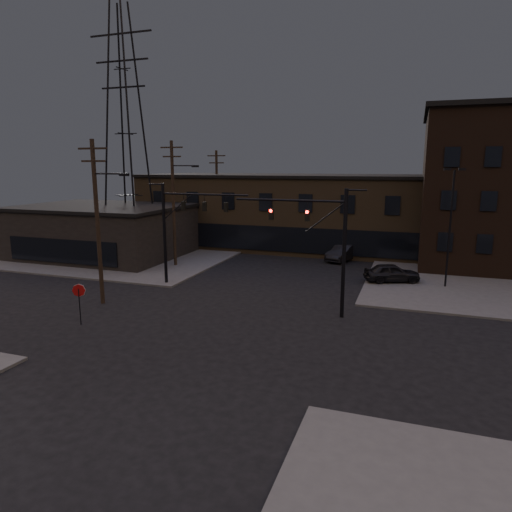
{
  "coord_description": "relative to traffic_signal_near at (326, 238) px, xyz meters",
  "views": [
    {
      "loc": [
        10.39,
        -23.01,
        9.34
      ],
      "look_at": [
        0.77,
        4.62,
        3.5
      ],
      "focal_mm": 32.0,
      "sensor_mm": 36.0,
      "label": 1
    }
  ],
  "objects": [
    {
      "name": "traffic_signal_far",
      "position": [
        -12.07,
        3.5,
        0.08
      ],
      "size": [
        7.12,
        0.24,
        8.0
      ],
      "color": "black",
      "rests_on": "ground"
    },
    {
      "name": "utility_pole_near",
      "position": [
        -14.79,
        -2.5,
        0.94
      ],
      "size": [
        3.7,
        0.28,
        11.0
      ],
      "color": "black",
      "rests_on": "ground"
    },
    {
      "name": "sidewalk_nw",
      "position": [
        -27.36,
        17.5,
        -4.86
      ],
      "size": [
        30.0,
        30.0,
        0.15
      ],
      "primitive_type": "cube",
      "color": "#474744",
      "rests_on": "ground"
    },
    {
      "name": "traffic_signal_near",
      "position": [
        0.0,
        0.0,
        0.0
      ],
      "size": [
        7.12,
        0.24,
        8.0
      ],
      "color": "black",
      "rests_on": "ground"
    },
    {
      "name": "car_crossing",
      "position": [
        -1.35,
        17.43,
        -4.11
      ],
      "size": [
        3.19,
        5.26,
        1.64
      ],
      "primitive_type": "imported",
      "rotation": [
        0.0,
        0.0,
        -0.32
      ],
      "color": "black",
      "rests_on": "ground"
    },
    {
      "name": "parked_car_lot_a",
      "position": [
        3.64,
        9.61,
        -4.04
      ],
      "size": [
        4.68,
        3.21,
        1.48
      ],
      "primitive_type": "imported",
      "rotation": [
        0.0,
        0.0,
        1.94
      ],
      "color": "black",
      "rests_on": "sidewalk_ne"
    },
    {
      "name": "ground",
      "position": [
        -5.36,
        -4.5,
        -4.93
      ],
      "size": [
        140.0,
        140.0,
        0.0
      ],
      "primitive_type": "plane",
      "color": "black",
      "rests_on": "ground"
    },
    {
      "name": "building_row",
      "position": [
        -5.36,
        23.5,
        -0.93
      ],
      "size": [
        40.0,
        12.0,
        8.0
      ],
      "primitive_type": "cube",
      "color": "#4A3B27",
      "rests_on": "ground"
    },
    {
      "name": "transmission_tower",
      "position": [
        -23.36,
        13.5,
        7.57
      ],
      "size": [
        7.0,
        7.0,
        25.0
      ],
      "primitive_type": null,
      "color": "black",
      "rests_on": "ground"
    },
    {
      "name": "lot_light_a",
      "position": [
        7.64,
        9.5,
        0.58
      ],
      "size": [
        1.5,
        0.28,
        9.14
      ],
      "color": "black",
      "rests_on": "ground"
    },
    {
      "name": "building_left",
      "position": [
        -25.36,
        11.5,
        -2.43
      ],
      "size": [
        16.0,
        12.0,
        5.0
      ],
      "primitive_type": "cube",
      "color": "black",
      "rests_on": "ground"
    },
    {
      "name": "stop_sign",
      "position": [
        -13.36,
        -6.49,
        -3.09
      ],
      "size": [
        0.72,
        0.33,
        2.48
      ],
      "color": "black",
      "rests_on": "ground"
    },
    {
      "name": "utility_pole_far",
      "position": [
        -16.86,
        21.5,
        0.85
      ],
      "size": [
        2.2,
        0.28,
        11.0
      ],
      "color": "black",
      "rests_on": "ground"
    },
    {
      "name": "utility_pole_mid",
      "position": [
        -15.79,
        9.5,
        1.19
      ],
      "size": [
        3.7,
        0.28,
        11.5
      ],
      "color": "black",
      "rests_on": "ground"
    }
  ]
}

